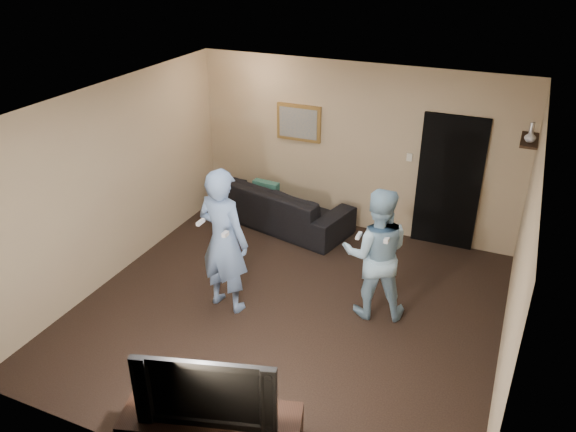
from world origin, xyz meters
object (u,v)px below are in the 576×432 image
at_px(sofa, 281,205).
at_px(television, 208,385).
at_px(wii_player_right, 376,254).
at_px(wii_player_left, 224,241).

bearing_deg(sofa, television, 119.98).
distance_m(sofa, wii_player_right, 2.68).
relative_size(sofa, television, 1.93).
distance_m(sofa, television, 4.62).
bearing_deg(sofa, wii_player_right, 152.82).
bearing_deg(wii_player_right, wii_player_left, -160.86).
height_order(sofa, wii_player_right, wii_player_right).
xyz_separation_m(sofa, television, (1.33, -4.39, 0.53)).
distance_m(sofa, wii_player_left, 2.39).
distance_m(wii_player_left, wii_player_right, 1.82).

